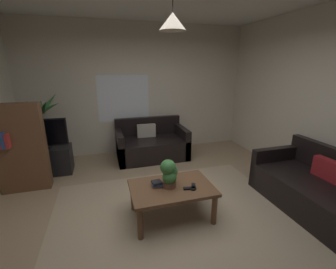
{
  "coord_description": "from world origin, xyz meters",
  "views": [
    {
      "loc": [
        -0.81,
        -2.45,
        1.93
      ],
      "look_at": [
        0.0,
        0.3,
        1.05
      ],
      "focal_mm": 24.12,
      "sensor_mm": 36.0,
      "label": 1
    }
  ],
  "objects_px": {
    "coffee_table": "(172,191)",
    "remote_on_table_1": "(190,188)",
    "tv": "(41,134)",
    "remote_on_table_0": "(193,187)",
    "pendant_lamp": "(173,21)",
    "book_on_table_2": "(157,182)",
    "book_on_table_1": "(157,184)",
    "couch_under_window": "(151,145)",
    "book_on_table_0": "(157,186)",
    "potted_palm_corner": "(44,132)",
    "couch_right_side": "(314,189)",
    "potted_plant_on_table": "(169,173)",
    "bookshelf_corner": "(21,148)",
    "tv_stand": "(46,161)"
  },
  "relations": [
    {
      "from": "potted_plant_on_table",
      "to": "tv_stand",
      "type": "bearing_deg",
      "value": 134.79
    },
    {
      "from": "tv_stand",
      "to": "tv",
      "type": "relative_size",
      "value": 1.03
    },
    {
      "from": "book_on_table_1",
      "to": "pendant_lamp",
      "type": "relative_size",
      "value": 0.25
    },
    {
      "from": "book_on_table_2",
      "to": "remote_on_table_0",
      "type": "relative_size",
      "value": 0.74
    },
    {
      "from": "book_on_table_0",
      "to": "remote_on_table_0",
      "type": "bearing_deg",
      "value": -20.13
    },
    {
      "from": "tv_stand",
      "to": "remote_on_table_1",
      "type": "bearing_deg",
      "value": -43.91
    },
    {
      "from": "book_on_table_0",
      "to": "remote_on_table_1",
      "type": "distance_m",
      "value": 0.42
    },
    {
      "from": "couch_right_side",
      "to": "book_on_table_2",
      "type": "distance_m",
      "value": 2.21
    },
    {
      "from": "book_on_table_1",
      "to": "pendant_lamp",
      "type": "height_order",
      "value": "pendant_lamp"
    },
    {
      "from": "potted_palm_corner",
      "to": "book_on_table_2",
      "type": "bearing_deg",
      "value": -52.09
    },
    {
      "from": "book_on_table_2",
      "to": "tv_stand",
      "type": "relative_size",
      "value": 0.13
    },
    {
      "from": "tv",
      "to": "pendant_lamp",
      "type": "relative_size",
      "value": 1.61
    },
    {
      "from": "tv_stand",
      "to": "potted_palm_corner",
      "type": "relative_size",
      "value": 0.62
    },
    {
      "from": "coffee_table",
      "to": "couch_under_window",
      "type": "bearing_deg",
      "value": 84.93
    },
    {
      "from": "couch_right_side",
      "to": "remote_on_table_0",
      "type": "xyz_separation_m",
      "value": [
        -1.72,
        0.25,
        0.18
      ]
    },
    {
      "from": "remote_on_table_1",
      "to": "potted_plant_on_table",
      "type": "xyz_separation_m",
      "value": [
        -0.23,
        0.14,
        0.18
      ]
    },
    {
      "from": "tv",
      "to": "potted_plant_on_table",
      "type": "bearing_deg",
      "value": -44.87
    },
    {
      "from": "coffee_table",
      "to": "book_on_table_2",
      "type": "distance_m",
      "value": 0.23
    },
    {
      "from": "remote_on_table_1",
      "to": "potted_palm_corner",
      "type": "bearing_deg",
      "value": 52.22
    },
    {
      "from": "couch_under_window",
      "to": "book_on_table_1",
      "type": "xyz_separation_m",
      "value": [
        -0.36,
        -2.03,
        0.2
      ]
    },
    {
      "from": "couch_right_side",
      "to": "tv",
      "type": "height_order",
      "value": "tv"
    },
    {
      "from": "tv",
      "to": "book_on_table_0",
      "type": "bearing_deg",
      "value": -46.65
    },
    {
      "from": "potted_plant_on_table",
      "to": "tv",
      "type": "bearing_deg",
      "value": 135.13
    },
    {
      "from": "potted_palm_corner",
      "to": "bookshelf_corner",
      "type": "height_order",
      "value": "potted_palm_corner"
    },
    {
      "from": "coffee_table",
      "to": "book_on_table_1",
      "type": "relative_size",
      "value": 7.79
    },
    {
      "from": "couch_right_side",
      "to": "bookshelf_corner",
      "type": "relative_size",
      "value": 1.11
    },
    {
      "from": "potted_palm_corner",
      "to": "remote_on_table_0",
      "type": "bearing_deg",
      "value": -47.66
    },
    {
      "from": "potted_plant_on_table",
      "to": "remote_on_table_0",
      "type": "bearing_deg",
      "value": -21.89
    },
    {
      "from": "coffee_table",
      "to": "book_on_table_1",
      "type": "xyz_separation_m",
      "value": [
        -0.18,
        0.06,
        0.1
      ]
    },
    {
      "from": "couch_under_window",
      "to": "book_on_table_2",
      "type": "bearing_deg",
      "value": -100.29
    },
    {
      "from": "book_on_table_1",
      "to": "potted_palm_corner",
      "type": "height_order",
      "value": "potted_palm_corner"
    },
    {
      "from": "book_on_table_0",
      "to": "potted_plant_on_table",
      "type": "distance_m",
      "value": 0.24
    },
    {
      "from": "tv",
      "to": "pendant_lamp",
      "type": "bearing_deg",
      "value": -44.64
    },
    {
      "from": "coffee_table",
      "to": "remote_on_table_0",
      "type": "height_order",
      "value": "remote_on_table_0"
    },
    {
      "from": "coffee_table",
      "to": "potted_palm_corner",
      "type": "bearing_deg",
      "value": 129.98
    },
    {
      "from": "couch_right_side",
      "to": "remote_on_table_0",
      "type": "height_order",
      "value": "couch_right_side"
    },
    {
      "from": "couch_under_window",
      "to": "coffee_table",
      "type": "xyz_separation_m",
      "value": [
        -0.19,
        -2.1,
        0.1
      ]
    },
    {
      "from": "couch_right_side",
      "to": "book_on_table_0",
      "type": "relative_size",
      "value": 13.48
    },
    {
      "from": "book_on_table_0",
      "to": "tv",
      "type": "distance_m",
      "value": 2.46
    },
    {
      "from": "book_on_table_0",
      "to": "potted_palm_corner",
      "type": "distance_m",
      "value": 2.81
    },
    {
      "from": "coffee_table",
      "to": "remote_on_table_1",
      "type": "height_order",
      "value": "remote_on_table_1"
    },
    {
      "from": "couch_right_side",
      "to": "pendant_lamp",
      "type": "xyz_separation_m",
      "value": [
        -1.98,
        0.35,
        2.09
      ]
    },
    {
      "from": "pendant_lamp",
      "to": "book_on_table_2",
      "type": "bearing_deg",
      "value": 161.57
    },
    {
      "from": "couch_under_window",
      "to": "tv",
      "type": "relative_size",
      "value": 1.69
    },
    {
      "from": "couch_right_side",
      "to": "remote_on_table_1",
      "type": "xyz_separation_m",
      "value": [
        -1.78,
        0.22,
        0.18
      ]
    },
    {
      "from": "tv",
      "to": "coffee_table",
      "type": "bearing_deg",
      "value": -44.64
    },
    {
      "from": "tv",
      "to": "potted_palm_corner",
      "type": "height_order",
      "value": "potted_palm_corner"
    },
    {
      "from": "couch_under_window",
      "to": "pendant_lamp",
      "type": "bearing_deg",
      "value": -95.07
    },
    {
      "from": "couch_right_side",
      "to": "tv",
      "type": "xyz_separation_m",
      "value": [
        -3.83,
        2.18,
        0.51
      ]
    },
    {
      "from": "remote_on_table_1",
      "to": "potted_palm_corner",
      "type": "distance_m",
      "value": 3.19
    }
  ]
}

